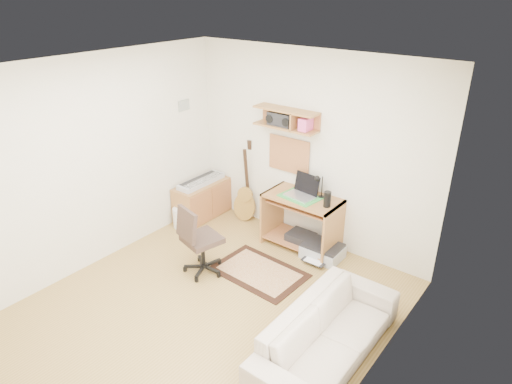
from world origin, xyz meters
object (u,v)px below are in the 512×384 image
Objects in this scene: task_chair at (202,239)px; printer at (323,252)px; desk at (302,222)px; cabinet at (202,200)px; sofa at (328,326)px.

task_chair is 1.61m from printer.
desk is at bearing 170.84° from printer.
task_chair is at bearing -131.59° from printer.
task_chair is at bearing -117.41° from desk.
desk is 1.11× the size of cabinet.
cabinet is 3.26m from sofa.
cabinet is at bearing 148.66° from task_chair.
desk is 1.40m from task_chair.
cabinet is 0.50× the size of sofa.
sofa is at bearing -59.54° from printer.
cabinet is 1.80× the size of printer.
printer is (1.02, 1.19, -0.38)m from task_chair.
task_chair is 1.03× the size of cabinet.
task_chair is 1.50m from cabinet.
desk reaches higher than sofa.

